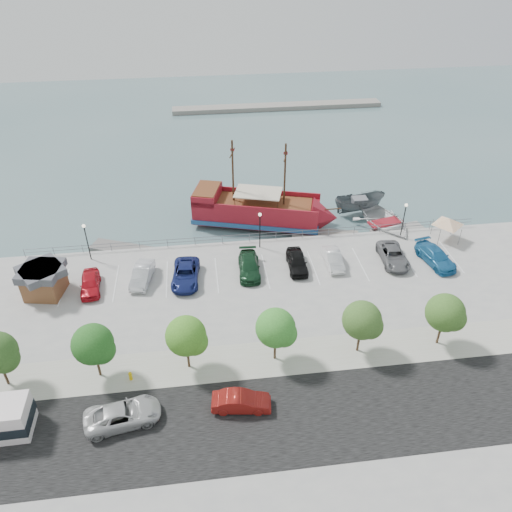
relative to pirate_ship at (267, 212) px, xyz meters
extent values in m
plane|color=#46656A|center=(-1.70, -12.67, -1.84)|extent=(160.00, 160.00, 0.00)
cube|color=gray|center=(-1.70, -33.67, -1.44)|extent=(100.00, 58.00, 1.20)
cube|color=black|center=(-1.70, -28.67, -0.83)|extent=(100.00, 8.00, 0.04)
cube|color=#A09F8B|center=(-1.70, -22.67, -0.82)|extent=(100.00, 4.00, 0.05)
cylinder|color=slate|center=(-1.70, -4.87, 0.11)|extent=(50.00, 0.06, 0.06)
cylinder|color=slate|center=(-1.70, -4.87, -0.29)|extent=(50.00, 0.06, 0.06)
cube|color=gray|center=(8.30, 42.33, -1.44)|extent=(40.00, 3.00, 0.80)
cube|color=maroon|center=(-1.20, 0.36, -0.09)|extent=(15.44, 8.61, 2.39)
cube|color=navy|center=(-1.20, 0.36, -0.87)|extent=(15.78, 8.95, 0.55)
cone|color=maroon|center=(6.57, -1.95, -0.09)|extent=(4.08, 5.08, 4.42)
cube|color=maroon|center=(-6.94, 2.06, 1.76)|extent=(3.96, 5.20, 1.29)
cube|color=brown|center=(-6.94, 2.06, 2.45)|extent=(3.68, 4.79, 0.11)
cube|color=brown|center=(-0.76, 0.23, 1.16)|extent=(12.63, 7.29, 0.14)
cube|color=maroon|center=(-0.57, 2.48, 1.43)|extent=(14.18, 4.37, 0.64)
cube|color=maroon|center=(-1.83, -1.76, 1.43)|extent=(14.18, 4.37, 0.64)
cylinder|color=#382111|center=(1.89, -0.56, 4.89)|extent=(0.27, 0.27, 7.55)
cylinder|color=#382111|center=(-3.85, 1.14, 4.89)|extent=(0.27, 0.27, 7.55)
cylinder|color=#382111|center=(1.89, -0.56, 7.19)|extent=(0.91, 2.69, 0.13)
cylinder|color=#382111|center=(-3.85, 1.14, 7.19)|extent=(0.91, 2.69, 0.13)
cube|color=beige|center=(-1.03, 0.30, 2.49)|extent=(6.12, 4.87, 0.11)
cylinder|color=#382111|center=(7.18, -2.13, 1.02)|extent=(2.24, 0.79, 0.54)
imported|color=#535A5E|center=(11.73, 1.21, -0.60)|extent=(6.53, 2.80, 2.47)
imported|color=silver|center=(13.69, -3.03, -1.00)|extent=(7.46, 9.15, 1.66)
cube|color=slate|center=(-16.70, -3.47, -1.62)|extent=(7.72, 4.86, 0.43)
cube|color=gray|center=(6.37, -3.47, -1.62)|extent=(7.93, 4.01, 0.44)
cube|color=gray|center=(15.13, -3.47, -1.65)|extent=(6.67, 3.04, 0.37)
cube|color=brown|center=(-23.09, -11.46, 0.35)|extent=(3.75, 3.75, 2.36)
cube|color=#43444B|center=(-23.09, -11.46, 1.80)|extent=(4.25, 4.25, 0.75)
cylinder|color=slate|center=(18.00, -5.95, 0.14)|extent=(0.07, 0.07, 1.95)
cylinder|color=slate|center=(20.29, -6.18, 0.14)|extent=(0.07, 0.07, 1.95)
cylinder|color=slate|center=(17.77, -8.24, 0.14)|extent=(0.07, 0.07, 1.95)
cylinder|color=slate|center=(20.06, -8.47, 0.14)|extent=(0.07, 0.07, 1.95)
pyramid|color=white|center=(19.03, -7.21, 1.87)|extent=(4.07, 4.07, 0.80)
imported|color=#B6B6B6|center=(-14.45, -27.37, -0.08)|extent=(5.77, 3.44, 1.50)
imported|color=maroon|center=(-5.93, -27.28, -0.12)|extent=(4.52, 2.05, 1.44)
cylinder|color=yellow|center=(-14.25, -23.47, -0.51)|extent=(0.26, 0.26, 0.65)
sphere|color=yellow|center=(-14.25, -23.47, -0.16)|extent=(0.28, 0.28, 0.28)
cylinder|color=black|center=(-19.70, -6.17, 1.16)|extent=(0.12, 0.12, 4.00)
sphere|color=#FFF2CC|center=(-19.70, -6.17, 3.26)|extent=(0.36, 0.36, 0.36)
cylinder|color=black|center=(-1.70, -6.17, 1.16)|extent=(0.12, 0.12, 4.00)
sphere|color=#FFF2CC|center=(-1.70, -6.17, 3.26)|extent=(0.36, 0.36, 0.36)
cylinder|color=black|center=(14.30, -6.17, 1.16)|extent=(0.12, 0.12, 4.00)
sphere|color=#FFF2CC|center=(14.30, -6.17, 3.26)|extent=(0.36, 0.36, 0.36)
cylinder|color=#473321|center=(-23.70, -22.67, 0.26)|extent=(0.20, 0.20, 2.20)
sphere|color=#294A1B|center=(-23.10, -22.97, 2.16)|extent=(2.20, 2.20, 2.20)
cylinder|color=#473321|center=(-16.70, -22.67, 0.26)|extent=(0.20, 0.20, 2.20)
sphere|color=#1F511A|center=(-16.70, -22.67, 2.56)|extent=(3.20, 3.20, 3.20)
sphere|color=#1F511A|center=(-16.10, -22.97, 2.16)|extent=(2.20, 2.20, 2.20)
cylinder|color=#473321|center=(-9.70, -22.67, 0.26)|extent=(0.20, 0.20, 2.20)
sphere|color=#3C741F|center=(-9.70, -22.67, 2.56)|extent=(3.20, 3.20, 3.20)
sphere|color=#3C741F|center=(-9.10, -22.97, 2.16)|extent=(2.20, 2.20, 2.20)
cylinder|color=#473321|center=(-2.70, -22.67, 0.26)|extent=(0.20, 0.20, 2.20)
sphere|color=#317526|center=(-2.70, -22.67, 2.56)|extent=(3.20, 3.20, 3.20)
sphere|color=#317526|center=(-2.10, -22.97, 2.16)|extent=(2.20, 2.20, 2.20)
cylinder|color=#473321|center=(4.30, -22.67, 0.26)|extent=(0.20, 0.20, 2.20)
sphere|color=#365722|center=(4.30, -22.67, 2.56)|extent=(3.20, 3.20, 3.20)
sphere|color=#365722|center=(4.90, -22.97, 2.16)|extent=(2.20, 2.20, 2.20)
cylinder|color=#473321|center=(11.30, -22.67, 0.26)|extent=(0.20, 0.20, 2.20)
sphere|color=#355B20|center=(11.30, -22.67, 2.56)|extent=(3.20, 3.20, 3.20)
sphere|color=#355B20|center=(11.90, -22.97, 2.16)|extent=(2.20, 2.20, 2.20)
imported|color=red|center=(-18.95, -11.44, -0.08)|extent=(2.24, 4.61, 1.52)
imported|color=silver|center=(-14.04, -10.64, -0.07)|extent=(2.45, 4.88, 1.54)
imported|color=navy|center=(-9.78, -11.17, -0.07)|extent=(3.03, 5.74, 1.54)
imported|color=#153920|center=(-3.39, -10.57, -0.08)|extent=(2.41, 5.33, 1.51)
imported|color=black|center=(1.55, -10.47, -0.04)|extent=(2.05, 4.74, 1.59)
imported|color=silver|center=(5.40, -10.36, -0.12)|extent=(1.52, 4.35, 1.43)
imported|color=slate|center=(11.74, -10.64, -0.10)|extent=(2.73, 5.44, 1.48)
imported|color=#1F679D|center=(16.03, -11.40, -0.05)|extent=(3.24, 5.73, 1.57)
camera|label=1|loc=(-7.92, -51.14, 29.51)|focal=35.00mm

